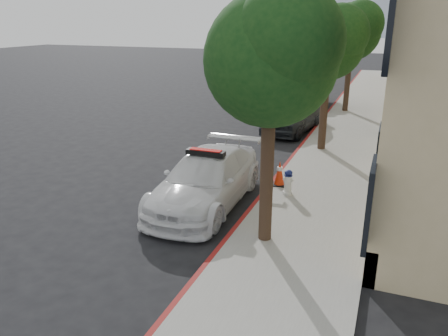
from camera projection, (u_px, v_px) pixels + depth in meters
ground at (190, 196)px, 13.10m from camera, size 120.00×120.00×0.00m
sidewalk at (350, 129)px, 20.65m from camera, size 3.20×50.00×0.15m
curb_strip at (317, 126)px, 21.18m from camera, size 0.12×50.00×0.15m
tree_near at (272, 59)px, 8.93m from camera, size 2.92×2.82×5.62m
tree_mid at (330, 44)px, 16.01m from camera, size 2.77×2.64×5.43m
tree_far at (353, 31)px, 22.98m from camera, size 3.10×3.00×5.81m
police_car at (206, 180)px, 12.32m from camera, size 2.15×5.13×1.63m
parked_car_mid at (293, 115)px, 20.30m from camera, size 2.37×4.67×1.52m
parked_car_far at (312, 94)px, 25.97m from camera, size 1.85×4.65×1.50m
fire_hydrant at (288, 182)px, 12.73m from camera, size 0.32×0.29×0.75m
traffic_cone at (280, 173)px, 13.43m from camera, size 0.45×0.45×0.78m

